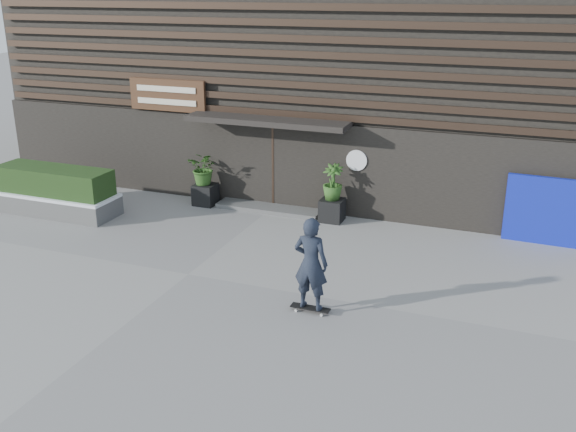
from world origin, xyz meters
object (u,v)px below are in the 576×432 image
at_px(raised_bed, 57,204).
at_px(blue_tarp, 544,211).
at_px(planter_pot_right, 332,210).
at_px(skateboarder, 311,264).
at_px(planter_pot_left, 205,194).

distance_m(raised_bed, blue_tarp, 12.76).
relative_size(planter_pot_right, raised_bed, 0.17).
bearing_deg(skateboarder, planter_pot_left, 134.40).
relative_size(planter_pot_left, blue_tarp, 0.34).
relative_size(blue_tarp, skateboarder, 0.93).
distance_m(raised_bed, skateboarder, 8.99).
bearing_deg(blue_tarp, skateboarder, -125.09).
relative_size(planter_pot_left, planter_pot_right, 1.00).
xyz_separation_m(planter_pot_left, raised_bed, (-3.50, -2.11, -0.05)).
bearing_deg(skateboarder, planter_pot_right, 102.88).
distance_m(blue_tarp, skateboarder, 6.73).
bearing_deg(blue_tarp, planter_pot_left, -176.01).
bearing_deg(planter_pot_right, raised_bed, -163.88).
height_order(raised_bed, blue_tarp, blue_tarp).
distance_m(planter_pot_left, skateboarder, 7.12).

